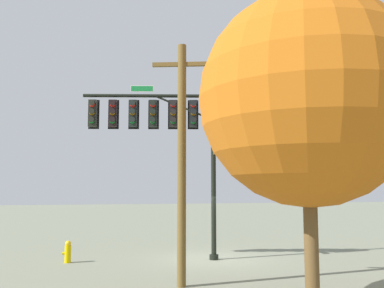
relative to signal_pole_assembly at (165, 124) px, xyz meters
name	(u,v)px	position (x,y,z in m)	size (l,w,h in m)	color
ground_plane	(214,260)	(-1.95, 0.42, -5.43)	(120.00, 120.00, 0.00)	gray
signal_pole_assembly	(165,124)	(0.00, 0.00, 0.00)	(5.92, 1.82, 7.47)	black
utility_pole	(182,157)	(0.33, 4.69, -1.69)	(1.75, 0.66, 7.17)	brown
fire_hydrant	(68,252)	(3.68, -0.25, -5.02)	(0.33, 0.24, 0.83)	#DCBB02
tree_near	(307,99)	(-1.95, 8.05, -0.50)	(5.13, 5.13, 7.50)	brown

